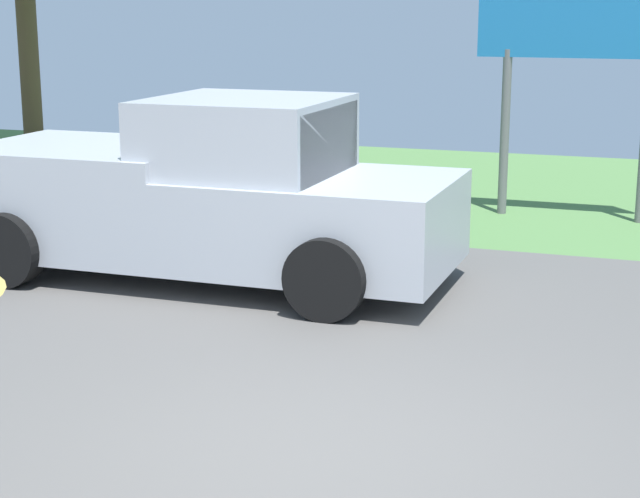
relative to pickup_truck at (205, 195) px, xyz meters
name	(u,v)px	position (x,y,z in m)	size (l,w,h in m)	color
ground_plane	(429,329)	(2.59, -0.84, -0.92)	(40.00, 22.00, 0.20)	#565451
pickup_truck	(205,195)	(0.00, 0.00, 0.00)	(5.20, 2.28, 1.88)	#ADB2BA
roadside_billboard	(580,23)	(3.23, 4.39, 1.68)	(2.60, 0.12, 3.50)	slate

